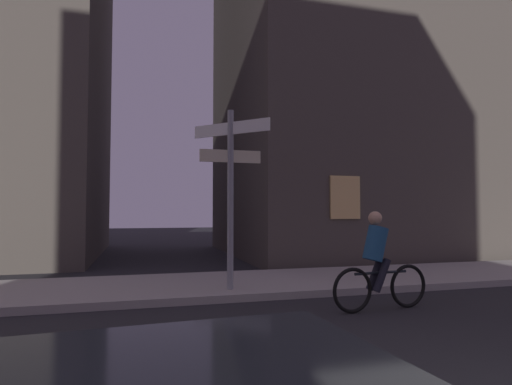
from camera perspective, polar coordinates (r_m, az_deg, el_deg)
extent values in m
cube|color=#9E9991|center=(9.17, 1.22, -12.28)|extent=(40.00, 2.90, 0.14)
cylinder|color=gray|center=(7.94, -3.53, -0.88)|extent=(0.12, 0.12, 3.42)
cube|color=white|center=(8.10, -3.51, 8.77)|extent=(1.23, 1.23, 0.24)
cube|color=beige|center=(8.01, -3.52, 4.99)|extent=(1.19, 0.03, 0.24)
torus|color=black|center=(7.58, 20.15, -11.94)|extent=(0.72, 0.13, 0.72)
torus|color=black|center=(6.91, 13.11, -12.95)|extent=(0.72, 0.13, 0.72)
cylinder|color=black|center=(7.19, 16.77, -10.48)|extent=(1.00, 0.14, 0.04)
cylinder|color=navy|center=(7.08, 16.08, -6.75)|extent=(0.48, 0.36, 0.61)
sphere|color=tan|center=(7.06, 16.03, -3.39)|extent=(0.22, 0.22, 0.22)
cylinder|color=black|center=(7.24, 16.01, -10.68)|extent=(0.35, 0.15, 0.55)
cylinder|color=black|center=(7.10, 16.90, -10.83)|extent=(0.35, 0.15, 0.55)
cube|color=#F2C672|center=(11.81, 12.13, -0.66)|extent=(0.90, 0.06, 1.20)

